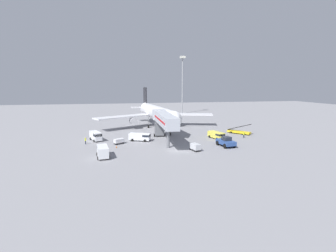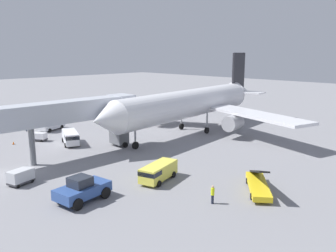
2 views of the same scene
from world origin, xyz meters
TOP-DOWN VIEW (x-y plane):
  - ground_plane at (0.00, 0.00)m, footprint 300.00×300.00m
  - airplane_at_gate at (0.20, 30.93)m, footprint 41.89×43.49m
  - jet_bridge at (-1.30, 9.04)m, footprint 3.48×20.84m
  - pushback_tug at (12.38, 1.46)m, footprint 3.43×5.40m
  - belt_loader_truck at (22.82, 15.14)m, footprint 5.74×6.62m
  - service_van_rear_left at (-7.09, 11.45)m, footprint 5.82×3.90m
  - service_van_mid_right at (13.55, 10.07)m, footprint 3.33×5.55m
  - service_van_far_left at (-15.91, -1.83)m, footprint 2.82×5.19m
  - service_van_mid_left at (-18.55, 14.12)m, footprint 3.64×5.48m
  - baggage_cart_near_left at (4.03, -0.85)m, footprint 2.07×2.82m
  - baggage_cart_near_right at (-12.60, 8.97)m, footprint 2.73×2.31m
  - ground_crew_worker_foreground at (21.42, 9.57)m, footprint 0.47×0.47m
  - ground_crew_worker_midground at (-20.73, 10.58)m, footprint 0.39×0.39m
  - safety_cone_alpha at (-13.22, 5.27)m, footprint 0.31×0.31m
  - apron_light_mast at (19.84, 70.78)m, footprint 2.40×2.40m

SIDE VIEW (x-z plane):
  - ground_plane at x=0.00m, z-range 0.00..0.00m
  - safety_cone_alpha at x=-13.22m, z-range 0.00..0.48m
  - baggage_cart_near_right at x=-12.60m, z-range 0.08..1.40m
  - belt_loader_truck at x=22.82m, z-range -0.88..2.43m
  - baggage_cart_near_left at x=4.03m, z-range 0.08..1.66m
  - ground_crew_worker_midground at x=-20.73m, z-range 0.05..1.77m
  - ground_crew_worker_foreground at x=21.42m, z-range 0.05..1.81m
  - service_van_mid_right at x=13.55m, z-range 0.15..1.98m
  - pushback_tug at x=12.38m, z-range -0.07..2.34m
  - service_van_rear_left at x=-7.09m, z-range 0.15..2.13m
  - service_van_far_left at x=-15.91m, z-range 0.16..2.43m
  - service_van_mid_left at x=-18.55m, z-range 0.16..2.49m
  - airplane_at_gate at x=0.20m, z-range -1.75..11.88m
  - jet_bridge at x=-1.30m, z-range 1.98..9.59m
  - apron_light_mast at x=19.84m, z-range 5.23..33.98m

